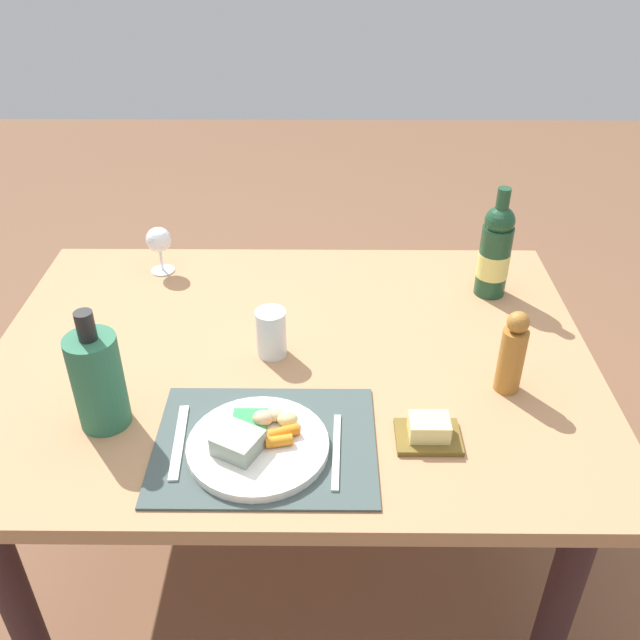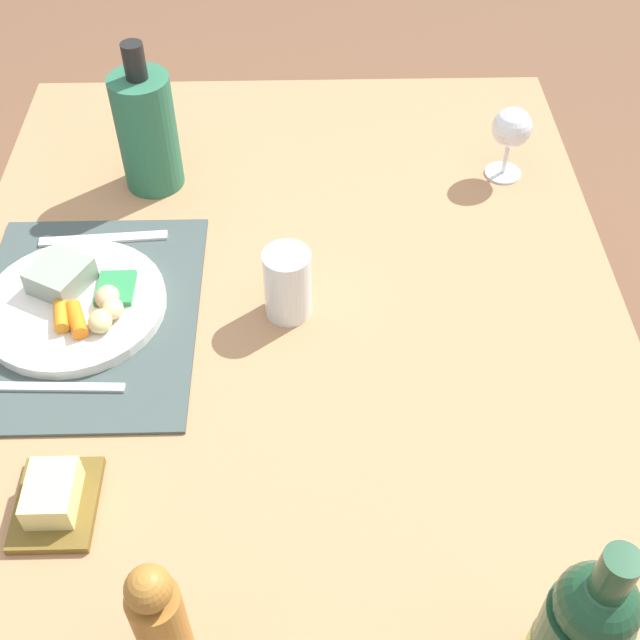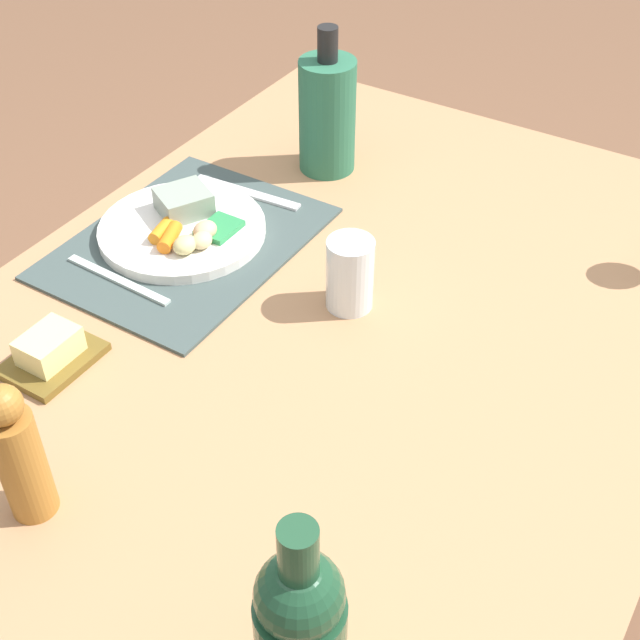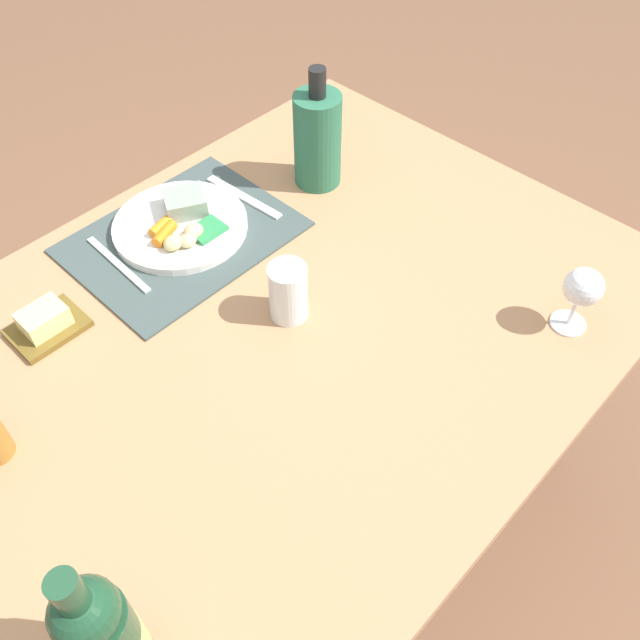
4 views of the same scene
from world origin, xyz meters
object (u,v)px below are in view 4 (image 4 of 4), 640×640
at_px(fork, 244,197).
at_px(wine_bottle, 105,637).
at_px(butter_dish, 46,323).
at_px(cooler_bottle, 317,139).
at_px(water_tumbler, 287,294).
at_px(knife, 118,264).
at_px(dining_table, 275,357).
at_px(dinner_plate, 181,224).
at_px(wine_glass, 583,289).

height_order(fork, wine_bottle, wine_bottle).
height_order(butter_dish, cooler_bottle, cooler_bottle).
xyz_separation_m(butter_dish, water_tumbler, (-0.33, 0.28, 0.03)).
xyz_separation_m(knife, wine_bottle, (0.42, 0.61, 0.12)).
xyz_separation_m(water_tumbler, cooler_bottle, (-0.33, -0.24, 0.06)).
bearing_deg(fork, water_tumbler, 57.74).
bearing_deg(water_tumbler, wine_bottle, 26.62).
relative_size(fork, knife, 1.02).
distance_m(knife, butter_dish, 0.19).
bearing_deg(wine_bottle, dining_table, -151.82).
height_order(water_tumbler, wine_bottle, wine_bottle).
distance_m(dining_table, water_tumbler, 0.15).
bearing_deg(butter_dish, dining_table, 134.96).
height_order(knife, wine_bottle, wine_bottle).
height_order(dining_table, water_tumbler, water_tumbler).
bearing_deg(water_tumbler, knife, -65.77).
bearing_deg(wine_bottle, water_tumbler, -153.38).
xyz_separation_m(fork, wine_bottle, (0.73, 0.59, 0.12)).
xyz_separation_m(knife, water_tumbler, (-0.15, 0.33, 0.04)).
bearing_deg(knife, water_tumbler, 116.37).
bearing_deg(dining_table, cooler_bottle, -147.09).
distance_m(water_tumbler, wine_bottle, 0.64).
height_order(dinner_plate, water_tumbler, water_tumbler).
bearing_deg(wine_glass, cooler_bottle, -89.24).
relative_size(dinner_plate, water_tumbler, 2.40).
relative_size(fork, water_tumbler, 1.81).
xyz_separation_m(fork, water_tumbler, (0.16, 0.30, 0.04)).
relative_size(butter_dish, wine_glass, 0.97).
distance_m(dining_table, wine_bottle, 0.63).
xyz_separation_m(fork, knife, (0.31, -0.02, 0.00)).
distance_m(fork, wine_glass, 0.72).
relative_size(knife, water_tumbler, 1.78).
relative_size(dinner_plate, butter_dish, 2.14).
bearing_deg(wine_bottle, fork, -141.18).
height_order(dining_table, fork, fork).
xyz_separation_m(fork, wine_glass, (-0.17, 0.70, 0.09)).
relative_size(dining_table, wine_bottle, 4.73).
height_order(dining_table, butter_dish, butter_dish).
height_order(dinner_plate, butter_dish, dinner_plate).
distance_m(butter_dish, wine_glass, 0.95).
xyz_separation_m(dinner_plate, water_tumbler, (0.01, 0.32, 0.03)).
bearing_deg(fork, dinner_plate, -9.71).
distance_m(water_tumbler, wine_glass, 0.52).
height_order(cooler_bottle, wine_glass, cooler_bottle).
xyz_separation_m(knife, cooler_bottle, (-0.47, 0.09, 0.10)).
distance_m(water_tumbler, cooler_bottle, 0.41).
relative_size(butter_dish, cooler_bottle, 0.48).
bearing_deg(wine_glass, water_tumbler, -49.59).
xyz_separation_m(fork, cooler_bottle, (-0.16, 0.07, 0.10)).
relative_size(water_tumbler, wine_bottle, 0.39).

